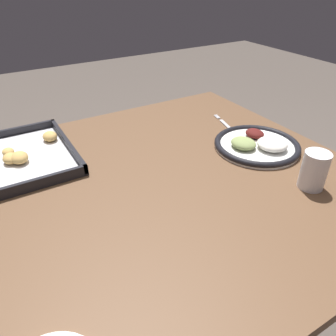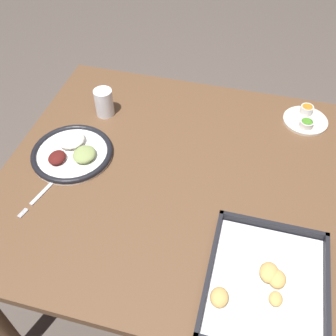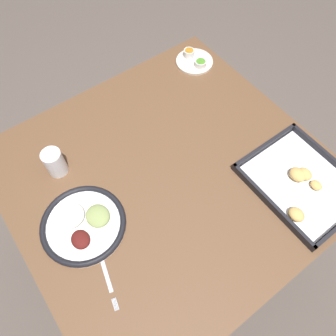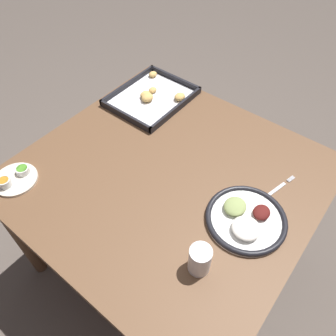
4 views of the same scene
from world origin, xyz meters
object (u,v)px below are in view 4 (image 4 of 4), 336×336
Objects in this scene: fork at (275,191)px; baking_tray at (152,97)px; saucer_plate at (15,178)px; drinking_cup at (200,260)px; dinner_plate at (246,218)px.

fork is 0.72m from baking_tray.
saucer_plate reaches higher than fork.
drinking_cup reaches higher than fork.
dinner_plate is at bearing -63.42° from saucer_plate.
baking_tray is (0.70, -0.08, -0.00)m from saucer_plate.
dinner_plate is at bearing -7.20° from drinking_cup.
baking_tray is 0.85m from drinking_cup.
baking_tray is at bearing 49.67° from drinking_cup.
baking_tray is at bearing -6.70° from saucer_plate.
dinner_plate reaches higher than baking_tray.
dinner_plate is at bearing -114.88° from baking_tray.
saucer_plate is 0.70m from baking_tray.
dinner_plate is 0.85m from saucer_plate.
saucer_plate is at bearing 173.30° from baking_tray.
dinner_plate is 1.43× the size of fork.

